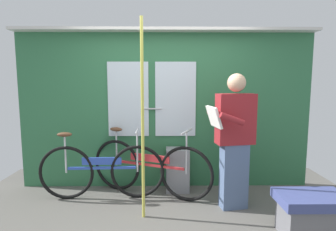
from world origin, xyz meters
name	(u,v)px	position (x,y,z in m)	size (l,w,h in m)	color
ground_plane	(166,224)	(0.00, 0.00, -0.02)	(5.35, 3.87, 0.04)	#56544F
train_door_wall	(165,107)	(-0.01, 1.13, 1.23)	(4.35, 0.28, 2.35)	#2D6B42
bicycle_near_door	(102,171)	(-0.88, 0.66, 0.39)	(1.71, 0.44, 0.95)	black
bicycle_leaning_behind	(149,167)	(-0.23, 0.77, 0.40)	(1.71, 0.78, 0.96)	black
passenger_reading_newspaper	(234,138)	(0.85, 0.36, 0.90)	(0.61, 0.54, 1.70)	slate
trash_bin_by_wall	(178,170)	(0.18, 0.91, 0.32)	(0.33, 0.28, 0.63)	gray
handrail_pole	(143,121)	(-0.26, 0.13, 1.16)	(0.04, 0.04, 2.31)	#C6C14C
bench_seat_corner	(311,214)	(1.51, -0.30, 0.24)	(0.70, 0.44, 0.45)	#3D477F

